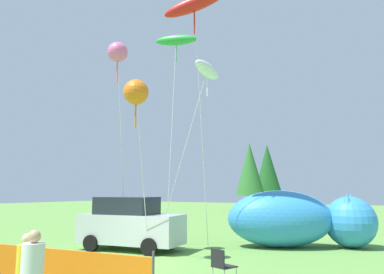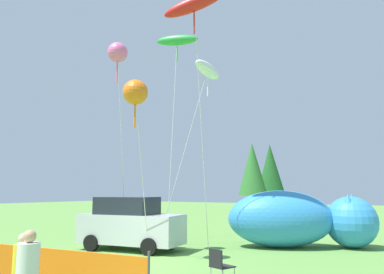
% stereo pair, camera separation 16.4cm
% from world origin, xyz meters
% --- Properties ---
extents(ground_plane, '(120.00, 120.00, 0.00)m').
position_xyz_m(ground_plane, '(0.00, 0.00, 0.00)').
color(ground_plane, '#609342').
extents(parked_car, '(4.54, 2.39, 2.18)m').
position_xyz_m(parked_car, '(-1.92, 2.61, 1.07)').
color(parked_car, '#B7BCC1').
rests_on(parked_car, ground).
extents(folding_chair, '(0.68, 0.68, 0.88)m').
position_xyz_m(folding_chair, '(3.79, -0.40, 0.50)').
color(folding_chair, black).
rests_on(folding_chair, ground).
extents(inflatable_cat, '(6.37, 4.64, 2.45)m').
position_xyz_m(inflatable_cat, '(3.91, 6.90, 1.13)').
color(inflatable_cat, '#338CD8').
rests_on(inflatable_cat, ground).
extents(safety_fence, '(6.50, 0.65, 1.30)m').
position_xyz_m(safety_fence, '(0.81, -4.13, 0.59)').
color(safety_fence, orange).
rests_on(safety_fence, ground).
extents(spectator_in_yellow_shirt, '(0.35, 0.35, 1.63)m').
position_xyz_m(spectator_in_yellow_shirt, '(1.93, -5.05, 0.89)').
color(spectator_in_yellow_shirt, '#2D2D38').
rests_on(spectator_in_yellow_shirt, ground).
extents(kite_white_ghost, '(2.29, 2.38, 8.63)m').
position_xyz_m(kite_white_ghost, '(0.22, 5.50, 8.17)').
color(kite_white_ghost, silver).
rests_on(kite_white_ghost, ground).
extents(kite_green_fish, '(2.67, 2.70, 11.55)m').
position_xyz_m(kite_green_fish, '(-2.97, 7.64, 11.12)').
color(kite_green_fish, silver).
rests_on(kite_green_fish, ground).
extents(kite_red_lizard, '(2.80, 2.40, 10.80)m').
position_xyz_m(kite_red_lizard, '(1.07, 2.82, 10.09)').
color(kite_red_lizard, silver).
rests_on(kite_red_lizard, ground).
extents(kite_pink_octopus, '(1.69, 2.68, 8.53)m').
position_xyz_m(kite_pink_octopus, '(-1.76, 1.37, 8.07)').
color(kite_pink_octopus, silver).
rests_on(kite_pink_octopus, ground).
extents(kite_orange_flower, '(1.15, 2.27, 6.41)m').
position_xyz_m(kite_orange_flower, '(0.03, 0.42, 5.93)').
color(kite_orange_flower, silver).
rests_on(kite_orange_flower, ground).
extents(horizon_tree_west, '(3.34, 3.34, 7.96)m').
position_xyz_m(horizon_tree_west, '(-7.83, 30.84, 4.89)').
color(horizon_tree_west, brown).
rests_on(horizon_tree_west, ground).
extents(horizon_tree_northeast, '(3.54, 3.54, 8.44)m').
position_xyz_m(horizon_tree_northeast, '(-7.83, 36.94, 5.18)').
color(horizon_tree_northeast, brown).
rests_on(horizon_tree_northeast, ground).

